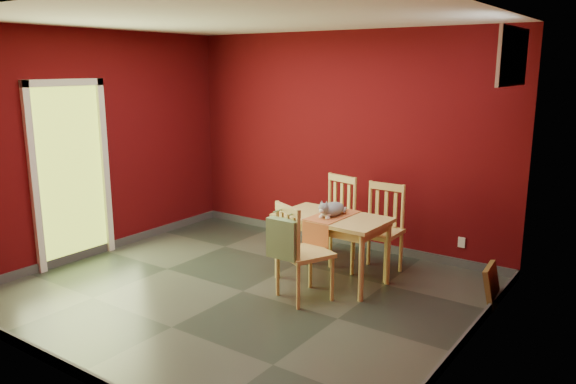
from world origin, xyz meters
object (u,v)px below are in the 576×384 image
Objects in this scene: chair_far_left at (333,217)px; picture_frame at (492,286)px; tote_bag at (283,239)px; chair_far_right at (380,228)px; dining_table at (332,224)px; chair_near at (301,251)px; cat at (333,207)px.

chair_far_left is 2.01m from picture_frame.
chair_far_right is at bearing 75.04° from tote_bag.
dining_table is at bearing 85.34° from tote_bag.
chair_far_right is 2.20× the size of tote_bag.
chair_far_left reaches higher than chair_far_right.
chair_far_right is at bearing 61.32° from dining_table.
picture_frame is (1.96, -0.30, -0.31)m from chair_far_left.
chair_near is 1.87m from picture_frame.
chair_far_right is 1.02× the size of chair_near.
picture_frame is at bearing 30.29° from chair_near.
chair_far_right reaches higher than picture_frame.
cat is 1.75m from picture_frame.
chair_far_left is 1.00× the size of chair_far_right.
cat is (0.00, 0.59, 0.33)m from chair_near.
chair_far_right is at bearing -8.86° from chair_far_left.
tote_bag reaches higher than picture_frame.
chair_far_left is at bearing 171.14° from chair_far_right.
chair_far_right reaches higher than chair_near.
chair_near is at bearing 74.21° from tote_bag.
chair_far_right is 2.44× the size of cat.
cat is (0.07, 0.81, 0.16)m from tote_bag.
chair_far_right is at bearing 64.28° from cat.
chair_far_left is 1.49m from tote_bag.
dining_table is at bearing 89.55° from chair_near.
chair_far_right is (0.66, -0.10, -0.00)m from chair_far_left.
chair_near reaches higher than picture_frame.
chair_near is (-0.00, -0.59, -0.13)m from dining_table.
chair_far_right is 0.69m from cat.
tote_bag is 0.83m from cat.
chair_near is at bearing -104.80° from chair_far_right.
cat is at bearing 85.38° from tote_bag.
dining_table is 0.75m from chair_far_left.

